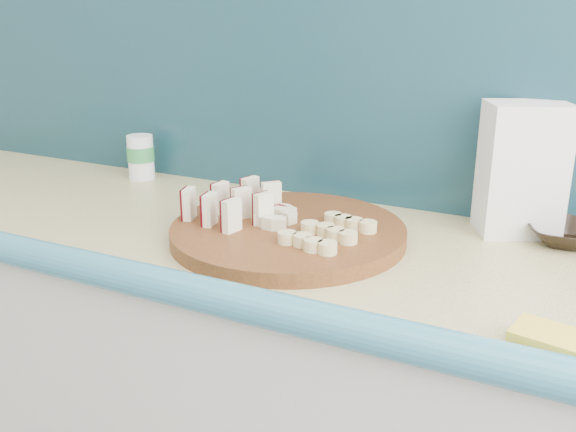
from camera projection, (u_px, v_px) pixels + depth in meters
The scene contains 11 objects.
kitchen_counter at pixel (201, 399), 1.52m from camera, with size 2.20×0.63×0.91m.
backsplash at pixel (256, 85), 1.54m from camera, with size 2.20×0.02×0.50m, color teal.
cutting_board at pixel (288, 233), 1.25m from camera, with size 0.46×0.46×0.03m, color #48250F.
apple_wedges at pixel (234, 203), 1.28m from camera, with size 0.18×0.19×0.06m.
apple_chunks at pixel (276, 217), 1.26m from camera, with size 0.07×0.07×0.02m.
banana_slices at pixel (329, 232), 1.19m from camera, with size 0.15×0.19×0.02m.
brown_bowl at pixel (569, 234), 1.23m from camera, with size 0.16×0.16×0.04m, color black.
flour_bag at pixel (522, 169), 1.26m from camera, with size 0.15×0.11×0.26m, color silver.
canister at pixel (141, 156), 1.66m from camera, with size 0.07×0.07×0.11m.
sponge at pixel (551, 342), 0.85m from camera, with size 0.10×0.07×0.03m, color gold.
banana_peel at pixel (317, 217), 1.38m from camera, with size 0.23×0.19×0.01m.
Camera 1 is at (0.86, 0.43, 1.36)m, focal length 40.00 mm.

